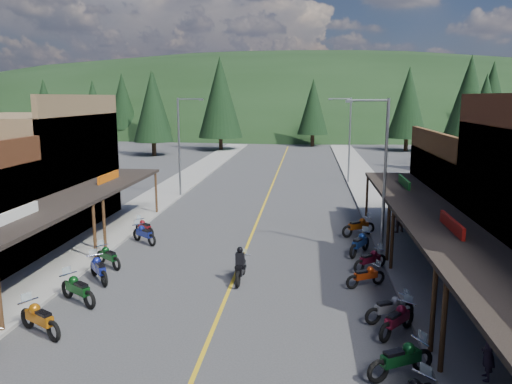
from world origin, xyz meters
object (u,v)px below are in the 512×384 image
(bike_west_12, at_px, (144,227))
(bike_east_12, at_px, (359,225))
(pine_0, at_px, (45,107))
(shop_east_3, at_px, (496,197))
(pine_9, at_px, (484,111))
(bike_east_11, at_px, (360,242))
(bike_west_11, at_px, (144,233))
(bike_east_9, at_px, (366,275))
(pedestrian_east_a, at_px, (488,353))
(pine_10, at_px, (152,106))
(bike_east_8, at_px, (390,307))
(rider_on_bike, at_px, (241,267))
(pedestrian_east_b, at_px, (397,217))
(bike_west_8, at_px, (78,288))
(bike_west_9, at_px, (99,268))
(pine_4, at_px, (408,103))
(pine_7, at_px, (123,101))
(pine_1, at_px, (154,102))
(pine_3, at_px, (313,107))
(bike_east_10, at_px, (370,259))
(pine_5, at_px, (492,97))
(streetlight_3, at_px, (348,136))
(bike_west_10, at_px, (108,255))
(pine_2, at_px, (220,97))
(bike_east_6, at_px, (401,357))
(bike_west_7, at_px, (39,317))
(streetlight_1, at_px, (181,142))
(pine_11, at_px, (469,105))
(bike_east_7, at_px, (397,318))
(pine_8, at_px, (94,115))
(streetlight_2, at_px, (382,170))

(bike_west_12, distance_m, bike_east_12, 12.62)
(pine_0, relative_size, bike_west_12, 5.76)
(shop_east_3, bearing_deg, pine_9, 73.09)
(shop_east_3, distance_m, bike_east_11, 8.63)
(bike_west_11, distance_m, bike_east_11, 11.80)
(bike_east_9, xyz_separation_m, pedestrian_east_a, (2.60, -7.19, 0.40))
(pine_10, height_order, bike_east_12, pine_10)
(bike_west_11, bearing_deg, bike_east_8, -86.67)
(rider_on_bike, relative_size, pedestrian_east_b, 1.20)
(bike_west_8, relative_size, bike_west_9, 1.04)
(pine_4, height_order, pine_7, same)
(pine_1, xyz_separation_m, pine_3, (28.00, -4.00, -0.75))
(bike_east_11, bearing_deg, bike_east_10, -56.06)
(pine_5, relative_size, bike_east_11, 6.11)
(pine_9, bearing_deg, pine_0, 165.12)
(streetlight_3, height_order, bike_west_10, streetlight_3)
(rider_on_bike, bearing_deg, pine_10, 112.87)
(pine_3, bearing_deg, pine_5, 11.31)
(pedestrian_east_b, bearing_deg, pedestrian_east_a, 55.93)
(pine_3, relative_size, bike_west_12, 5.76)
(pine_2, xyz_separation_m, bike_east_6, (16.02, -61.60, -7.36))
(pine_3, height_order, bike_west_7, pine_3)
(streetlight_1, relative_size, pine_7, 0.64)
(pine_9, height_order, pine_11, pine_11)
(shop_east_3, height_order, pine_1, pine_1)
(bike_east_11, height_order, rider_on_bike, rider_on_bike)
(bike_east_7, bearing_deg, pine_8, 163.54)
(pine_3, xyz_separation_m, bike_east_7, (2.38, -66.90, -5.87))
(pine_8, bearing_deg, pedestrian_east_a, -55.18)
(streetlight_1, relative_size, pine_5, 0.57)
(pine_7, bearing_deg, pine_9, -28.97)
(bike_west_12, relative_size, bike_east_11, 0.83)
(pine_8, bearing_deg, pine_11, -2.73)
(pine_10, relative_size, bike_east_12, 5.19)
(pine_5, xyz_separation_m, bike_west_9, (-39.91, -69.05, -7.36))
(pine_7, bearing_deg, pine_8, -74.48)
(bike_west_11, xyz_separation_m, pedestrian_east_a, (14.17, -12.50, 0.34))
(rider_on_bike, xyz_separation_m, pedestrian_east_b, (8.21, 8.55, 0.40))
(streetlight_1, xyz_separation_m, rider_on_bike, (7.31, -18.41, -3.79))
(pine_2, bearing_deg, pine_11, -33.69)
(pine_10, distance_m, bike_east_7, 56.77)
(bike_west_10, height_order, bike_east_12, bike_east_12)
(bike_west_8, distance_m, pedestrian_east_b, 18.43)
(pine_11, distance_m, bike_west_9, 44.08)
(pine_10, relative_size, bike_east_6, 5.23)
(bike_east_12, bearing_deg, bike_west_8, -79.28)
(pine_0, height_order, bike_west_7, pine_0)
(streetlight_2, bearing_deg, pine_1, 116.53)
(bike_west_8, xyz_separation_m, pedestrian_east_a, (14.13, -4.21, 0.29))
(pine_2, xyz_separation_m, pine_5, (44.00, 14.00, 0.00))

